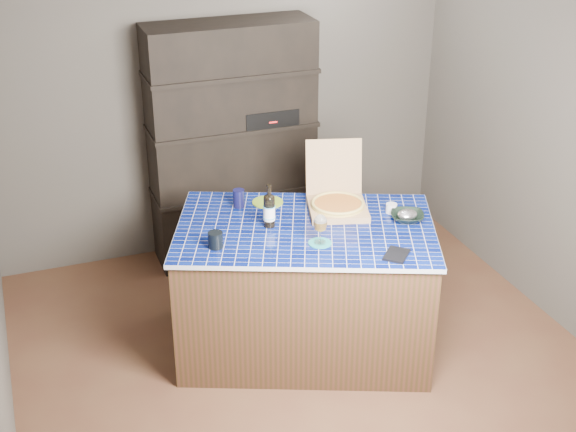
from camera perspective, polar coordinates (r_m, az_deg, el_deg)
name	(u,v)px	position (r m, az deg, el deg)	size (l,w,h in m)	color
room	(309,178)	(4.48, 1.48, 2.72)	(3.50, 3.50, 3.50)	brown
shelving_unit	(233,144)	(5.95, -3.95, 5.15)	(1.20, 0.41, 1.80)	black
kitchen_island	(305,287)	(5.02, 1.21, -5.10)	(1.80, 1.49, 0.85)	#49291D
pizza_box	(337,202)	(5.01, 3.52, 0.99)	(0.46, 0.52, 0.39)	tan
mead_bottle	(269,210)	(4.78, -1.34, 0.43)	(0.07, 0.07, 0.27)	black
teal_trivet	(320,243)	(4.63, 2.29, -1.93)	(0.14, 0.14, 0.01)	teal
wine_glass	(320,224)	(4.57, 2.32, -0.56)	(0.08, 0.08, 0.18)	white
tumbler	(216,240)	(4.58, -5.18, -1.71)	(0.09, 0.09, 0.10)	black
dvd_case	(397,255)	(4.53, 7.73, -2.75)	(0.12, 0.17, 0.01)	black
bowl	(407,217)	(4.93, 8.47, -0.06)	(0.20, 0.20, 0.05)	black
foil_contents	(407,215)	(4.93, 8.49, 0.10)	(0.13, 0.11, 0.06)	silver
white_jar	(391,208)	(5.02, 7.36, 0.55)	(0.07, 0.07, 0.06)	silver
navy_cup	(239,198)	(5.05, -3.52, 1.26)	(0.07, 0.07, 0.11)	black
green_trivet	(268,202)	(5.12, -1.46, 1.00)	(0.20, 0.20, 0.01)	olive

